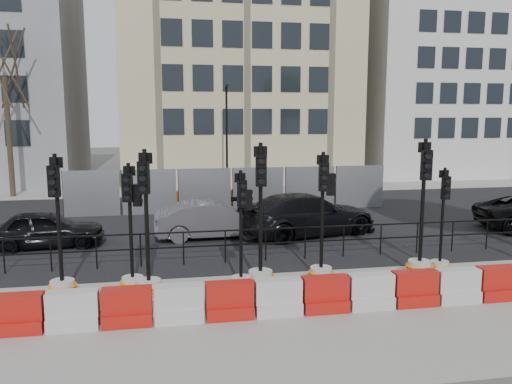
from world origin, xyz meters
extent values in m
plane|color=#51514C|center=(0.00, 0.00, 0.00)|extent=(120.00, 120.00, 0.00)
cube|color=gray|center=(0.00, -3.00, 0.01)|extent=(40.00, 6.00, 0.02)
cube|color=black|center=(0.00, 7.00, 0.01)|extent=(40.00, 14.00, 0.03)
cube|color=gray|center=(0.00, 16.00, 0.01)|extent=(40.00, 4.00, 0.02)
cube|color=beige|center=(2.00, 22.00, 9.00)|extent=(15.00, 10.00, 18.00)
cube|color=silver|center=(17.00, 22.00, 8.00)|extent=(12.00, 9.00, 16.00)
cylinder|color=black|center=(-7.20, 1.20, 0.50)|extent=(0.04, 0.04, 1.00)
cylinder|color=black|center=(-6.00, 1.20, 0.50)|extent=(0.04, 0.04, 1.00)
cylinder|color=black|center=(-4.80, 1.20, 0.50)|extent=(0.04, 0.04, 1.00)
cylinder|color=black|center=(-3.60, 1.20, 0.50)|extent=(0.04, 0.04, 1.00)
cylinder|color=black|center=(-2.40, 1.20, 0.50)|extent=(0.04, 0.04, 1.00)
cylinder|color=black|center=(-1.20, 1.20, 0.50)|extent=(0.04, 0.04, 1.00)
cylinder|color=black|center=(0.00, 1.20, 0.50)|extent=(0.04, 0.04, 1.00)
cylinder|color=black|center=(1.20, 1.20, 0.50)|extent=(0.04, 0.04, 1.00)
cylinder|color=black|center=(2.40, 1.20, 0.50)|extent=(0.04, 0.04, 1.00)
cylinder|color=black|center=(3.60, 1.20, 0.50)|extent=(0.04, 0.04, 1.00)
cylinder|color=black|center=(4.80, 1.20, 0.50)|extent=(0.04, 0.04, 1.00)
cylinder|color=black|center=(6.00, 1.20, 0.50)|extent=(0.04, 0.04, 1.00)
cylinder|color=black|center=(7.20, 1.20, 0.50)|extent=(0.04, 0.04, 1.00)
cube|color=black|center=(0.00, 1.20, 0.98)|extent=(18.00, 0.04, 0.04)
cube|color=black|center=(0.00, 1.20, 0.55)|extent=(18.00, 0.04, 0.04)
cube|color=gray|center=(-6.00, 9.00, 1.00)|extent=(2.30, 0.05, 2.00)
cylinder|color=black|center=(-7.15, 9.00, 1.00)|extent=(0.05, 0.05, 2.00)
cube|color=gray|center=(-3.60, 9.00, 1.00)|extent=(2.30, 0.05, 2.00)
cylinder|color=black|center=(-4.75, 9.00, 1.00)|extent=(0.05, 0.05, 2.00)
cube|color=gray|center=(-1.20, 9.00, 1.00)|extent=(2.30, 0.05, 2.00)
cylinder|color=black|center=(-2.35, 9.00, 1.00)|extent=(0.05, 0.05, 2.00)
cube|color=gray|center=(1.20, 9.00, 1.00)|extent=(2.30, 0.05, 2.00)
cylinder|color=black|center=(0.05, 9.00, 1.00)|extent=(0.05, 0.05, 2.00)
cube|color=gray|center=(3.60, 9.00, 1.00)|extent=(2.30, 0.05, 2.00)
cylinder|color=black|center=(2.45, 9.00, 1.00)|extent=(0.05, 0.05, 2.00)
cube|color=gray|center=(6.00, 9.00, 1.00)|extent=(2.30, 0.05, 2.00)
cylinder|color=black|center=(4.85, 9.00, 1.00)|extent=(0.05, 0.05, 2.00)
cube|color=orange|center=(-4.00, 10.50, 0.40)|extent=(1.00, 0.40, 0.80)
cube|color=orange|center=(-2.00, 10.50, 0.40)|extent=(1.00, 0.40, 0.80)
cube|color=orange|center=(0.00, 10.50, 0.40)|extent=(1.00, 0.40, 0.80)
cube|color=orange|center=(2.00, 10.50, 0.40)|extent=(1.00, 0.40, 0.80)
cube|color=orange|center=(4.00, 10.50, 0.40)|extent=(1.00, 0.40, 0.80)
cylinder|color=black|center=(0.50, 15.00, 3.00)|extent=(0.12, 0.12, 6.00)
cube|color=black|center=(0.50, 14.75, 5.90)|extent=(0.12, 0.50, 0.12)
cylinder|color=#473828|center=(-11.00, 15.50, 3.15)|extent=(0.28, 0.28, 6.30)
cube|color=red|center=(-5.78, -2.80, 0.15)|extent=(1.00, 0.50, 0.30)
cube|color=red|center=(-5.78, -2.80, 0.55)|extent=(1.00, 0.35, 0.50)
cube|color=silver|center=(-4.73, -2.80, 0.15)|extent=(1.00, 0.50, 0.30)
cube|color=silver|center=(-4.73, -2.80, 0.55)|extent=(1.00, 0.35, 0.50)
cube|color=red|center=(-3.68, -2.80, 0.15)|extent=(1.00, 0.50, 0.30)
cube|color=red|center=(-3.68, -2.80, 0.55)|extent=(1.00, 0.35, 0.50)
cube|color=silver|center=(-2.62, -2.80, 0.15)|extent=(1.00, 0.50, 0.30)
cube|color=silver|center=(-2.62, -2.80, 0.55)|extent=(1.00, 0.35, 0.50)
cube|color=red|center=(-1.58, -2.80, 0.15)|extent=(1.00, 0.50, 0.30)
cube|color=red|center=(-1.58, -2.80, 0.55)|extent=(1.00, 0.35, 0.50)
cube|color=silver|center=(-0.53, -2.80, 0.15)|extent=(1.00, 0.50, 0.30)
cube|color=silver|center=(-0.53, -2.80, 0.55)|extent=(1.00, 0.35, 0.50)
cube|color=red|center=(0.53, -2.80, 0.15)|extent=(1.00, 0.50, 0.30)
cube|color=red|center=(0.53, -2.80, 0.55)|extent=(1.00, 0.35, 0.50)
cube|color=silver|center=(1.58, -2.80, 0.15)|extent=(1.00, 0.50, 0.30)
cube|color=silver|center=(1.58, -2.80, 0.55)|extent=(1.00, 0.35, 0.50)
cube|color=red|center=(2.62, -2.80, 0.15)|extent=(1.00, 0.50, 0.30)
cube|color=red|center=(2.62, -2.80, 0.55)|extent=(1.00, 0.35, 0.50)
cube|color=silver|center=(3.68, -2.80, 0.15)|extent=(1.00, 0.50, 0.30)
cube|color=silver|center=(3.68, -2.80, 0.55)|extent=(1.00, 0.35, 0.50)
cube|color=red|center=(4.72, -2.80, 0.15)|extent=(1.00, 0.50, 0.30)
cube|color=red|center=(4.72, -2.80, 0.55)|extent=(1.00, 0.35, 0.50)
cylinder|color=silver|center=(-5.31, -0.85, 0.21)|extent=(0.56, 0.56, 0.41)
torus|color=orange|center=(-5.31, -0.85, 0.12)|extent=(0.67, 0.67, 0.05)
torus|color=orange|center=(-5.31, -0.85, 0.21)|extent=(0.67, 0.67, 0.05)
torus|color=orange|center=(-5.31, -0.85, 0.29)|extent=(0.67, 0.67, 0.05)
cylinder|color=black|center=(-5.31, -0.85, 1.86)|extent=(0.09, 0.09, 3.10)
cube|color=black|center=(-5.34, -0.97, 2.79)|extent=(0.27, 0.19, 0.72)
cylinder|color=black|center=(-5.35, -1.05, 2.56)|extent=(0.16, 0.08, 0.15)
cylinder|color=black|center=(-5.35, -1.05, 2.79)|extent=(0.16, 0.08, 0.15)
cylinder|color=black|center=(-5.35, -1.05, 3.01)|extent=(0.16, 0.08, 0.15)
cube|color=black|center=(-5.30, -0.79, 3.20)|extent=(0.31, 0.09, 0.25)
cylinder|color=silver|center=(-3.70, -0.78, 0.19)|extent=(0.52, 0.52, 0.38)
torus|color=orange|center=(-3.70, -0.78, 0.11)|extent=(0.62, 0.62, 0.05)
torus|color=orange|center=(-3.70, -0.78, 0.19)|extent=(0.62, 0.62, 0.05)
torus|color=orange|center=(-3.70, -0.78, 0.27)|extent=(0.62, 0.62, 0.05)
cylinder|color=black|center=(-3.70, -0.78, 1.72)|extent=(0.09, 0.09, 2.87)
cube|color=black|center=(-3.73, -0.89, 2.59)|extent=(0.25, 0.18, 0.67)
cylinder|color=black|center=(-3.74, -0.96, 2.38)|extent=(0.15, 0.08, 0.14)
cylinder|color=black|center=(-3.74, -0.96, 2.59)|extent=(0.15, 0.08, 0.14)
cylinder|color=black|center=(-3.74, -0.96, 2.80)|extent=(0.15, 0.08, 0.14)
cube|color=black|center=(-3.69, -0.72, 2.97)|extent=(0.29, 0.09, 0.23)
cube|color=black|center=(-3.51, -0.82, 2.39)|extent=(0.21, 0.16, 0.53)
cylinder|color=silver|center=(-3.30, -1.22, 0.21)|extent=(0.57, 0.57, 0.43)
torus|color=orange|center=(-3.30, -1.22, 0.13)|extent=(0.69, 0.69, 0.05)
torus|color=orange|center=(-3.30, -1.22, 0.21)|extent=(0.69, 0.69, 0.05)
torus|color=orange|center=(-3.30, -1.22, 0.30)|extent=(0.69, 0.69, 0.05)
cylinder|color=black|center=(-3.30, -1.22, 1.92)|extent=(0.10, 0.10, 3.19)
cube|color=black|center=(-3.33, -1.34, 2.87)|extent=(0.28, 0.21, 0.74)
cylinder|color=black|center=(-3.35, -1.42, 2.64)|extent=(0.17, 0.09, 0.16)
cylinder|color=black|center=(-3.35, -1.42, 2.87)|extent=(0.17, 0.09, 0.16)
cylinder|color=black|center=(-3.35, -1.42, 3.11)|extent=(0.17, 0.09, 0.16)
cube|color=black|center=(-3.28, -1.16, 3.30)|extent=(0.32, 0.11, 0.26)
cylinder|color=silver|center=(-1.08, -1.16, 0.18)|extent=(0.49, 0.49, 0.36)
torus|color=orange|center=(-1.08, -1.16, 0.11)|extent=(0.59, 0.59, 0.05)
torus|color=orange|center=(-1.08, -1.16, 0.18)|extent=(0.59, 0.59, 0.05)
torus|color=orange|center=(-1.08, -1.16, 0.25)|extent=(0.59, 0.59, 0.05)
cylinder|color=black|center=(-1.08, -1.16, 1.62)|extent=(0.08, 0.08, 2.71)
cube|color=black|center=(-1.07, -1.27, 2.44)|extent=(0.23, 0.16, 0.63)
cylinder|color=black|center=(-1.06, -1.34, 2.24)|extent=(0.14, 0.06, 0.14)
cylinder|color=black|center=(-1.06, -1.34, 2.44)|extent=(0.14, 0.06, 0.14)
cylinder|color=black|center=(-1.06, -1.34, 2.64)|extent=(0.14, 0.06, 0.14)
cube|color=black|center=(-1.09, -1.11, 2.80)|extent=(0.27, 0.07, 0.22)
cube|color=black|center=(-0.91, -1.14, 2.26)|extent=(0.20, 0.14, 0.50)
cylinder|color=silver|center=(-0.57, -1.01, 0.22)|extent=(0.59, 0.59, 0.44)
torus|color=orange|center=(-0.57, -1.01, 0.13)|extent=(0.71, 0.71, 0.05)
torus|color=orange|center=(-0.57, -1.01, 0.22)|extent=(0.71, 0.71, 0.05)
torus|color=orange|center=(-0.57, -1.01, 0.31)|extent=(0.71, 0.71, 0.05)
cylinder|color=black|center=(-0.57, -1.01, 1.98)|extent=(0.10, 0.10, 3.29)
cube|color=black|center=(-0.59, -1.14, 2.96)|extent=(0.28, 0.18, 0.77)
cylinder|color=black|center=(-0.60, -1.23, 2.72)|extent=(0.17, 0.07, 0.16)
cylinder|color=black|center=(-0.60, -1.23, 2.96)|extent=(0.17, 0.07, 0.16)
cylinder|color=black|center=(-0.60, -1.23, 3.20)|extent=(0.17, 0.07, 0.16)
cube|color=black|center=(-0.57, -0.94, 3.40)|extent=(0.33, 0.07, 0.26)
cylinder|color=silver|center=(1.04, -0.90, 0.20)|extent=(0.55, 0.55, 0.41)
torus|color=orange|center=(1.04, -0.90, 0.12)|extent=(0.66, 0.66, 0.05)
torus|color=orange|center=(1.04, -0.90, 0.20)|extent=(0.66, 0.66, 0.05)
torus|color=orange|center=(1.04, -0.90, 0.29)|extent=(0.66, 0.66, 0.05)
cylinder|color=black|center=(1.04, -0.90, 1.84)|extent=(0.09, 0.09, 3.07)
cube|color=black|center=(1.02, -1.02, 2.76)|extent=(0.26, 0.18, 0.72)
cylinder|color=black|center=(1.01, -1.10, 2.53)|extent=(0.16, 0.07, 0.15)
cylinder|color=black|center=(1.01, -1.10, 2.76)|extent=(0.16, 0.07, 0.15)
cylinder|color=black|center=(1.01, -1.10, 2.98)|extent=(0.16, 0.07, 0.15)
cube|color=black|center=(1.05, -0.84, 3.17)|extent=(0.31, 0.08, 0.25)
cube|color=black|center=(1.24, -0.93, 2.56)|extent=(0.22, 0.16, 0.56)
cylinder|color=silver|center=(3.76, -0.92, 0.22)|extent=(0.60, 0.60, 0.45)
torus|color=orange|center=(3.76, -0.92, 0.13)|extent=(0.72, 0.72, 0.06)
torus|color=orange|center=(3.76, -0.92, 0.22)|extent=(0.72, 0.72, 0.06)
torus|color=orange|center=(3.76, -0.92, 0.31)|extent=(0.72, 0.72, 0.06)
cylinder|color=black|center=(3.76, -0.92, 2.01)|extent=(0.10, 0.10, 3.34)
cube|color=black|center=(3.74, -1.05, 3.01)|extent=(0.29, 0.20, 0.78)
cylinder|color=black|center=(3.72, -1.14, 2.76)|extent=(0.17, 0.08, 0.17)
cylinder|color=black|center=(3.72, -1.14, 3.01)|extent=(0.17, 0.08, 0.17)
cylinder|color=black|center=(3.72, -1.14, 3.25)|extent=(0.17, 0.08, 0.17)
cube|color=black|center=(3.77, -0.85, 3.46)|extent=(0.34, 0.09, 0.27)
cylinder|color=silver|center=(4.44, -0.76, 0.18)|extent=(0.48, 0.48, 0.35)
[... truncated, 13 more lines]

